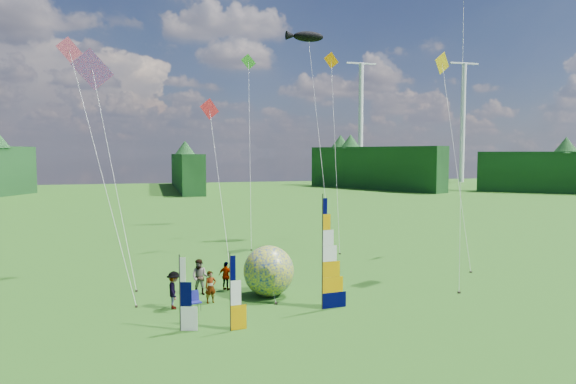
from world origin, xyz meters
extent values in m
plane|color=#254C1E|center=(0.00, 0.00, 0.00)|extent=(220.00, 220.00, 0.00)
sphere|color=navy|center=(-1.63, 5.49, 1.31)|extent=(2.97, 2.97, 2.62)
imported|color=#66594C|center=(-4.68, 5.05, 0.80)|extent=(0.66, 0.51, 1.59)
imported|color=#66594C|center=(-5.04, 6.65, 0.94)|extent=(1.01, 0.78, 1.87)
imported|color=#66594C|center=(-6.47, 4.56, 0.90)|extent=(0.45, 1.16, 1.79)
imported|color=#66594C|center=(-3.59, 7.18, 0.78)|extent=(0.94, 0.85, 1.55)
camera|label=1|loc=(-7.54, -19.93, 7.38)|focal=32.00mm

